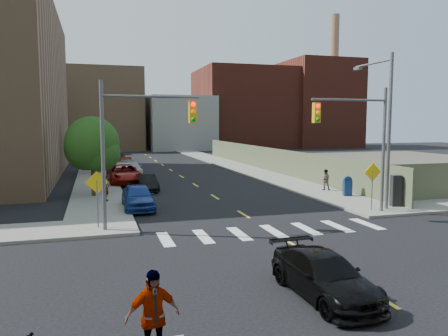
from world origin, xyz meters
TOP-DOWN VIEW (x-y plane):
  - ground at (0.00, 0.00)m, footprint 160.00×160.00m
  - sidewalk_nw at (-7.75, 41.50)m, footprint 3.50×73.00m
  - sidewalk_ne at (7.75, 41.50)m, footprint 3.50×73.00m
  - fence_north at (9.60, 28.00)m, footprint 0.12×44.00m
  - gravel_lot at (28.00, 30.00)m, footprint 36.00×42.00m
  - bg_bldg_west at (-22.00, 70.00)m, footprint 14.00×18.00m
  - bg_bldg_midwest at (-6.00, 72.00)m, footprint 14.00×16.00m
  - bg_bldg_center at (8.00, 70.00)m, footprint 12.00×16.00m
  - bg_bldg_east at (22.00, 72.00)m, footprint 18.00×18.00m
  - bg_bldg_fareast at (38.00, 70.00)m, footprint 14.00×16.00m
  - smokestack at (42.00, 70.00)m, footprint 1.80×1.80m
  - signal_nw at (-5.98, 6.00)m, footprint 4.59×0.30m
  - signal_ne at (5.98, 6.00)m, footprint 4.59×0.30m
  - streetlight_ne at (8.20, 6.90)m, footprint 0.25×3.70m
  - warn_sign_nw at (-7.80, 6.50)m, footprint 1.06×0.06m
  - warn_sign_ne at (7.20, 6.50)m, footprint 1.06×0.06m
  - warn_sign_midwest at (-7.80, 20.00)m, footprint 1.06×0.06m
  - tree_west_near at (-8.00, 16.05)m, footprint 3.66×3.64m
  - tree_west_far at (-8.00, 31.05)m, footprint 3.66×3.64m
  - parked_car_blue at (-5.50, 11.12)m, footprint 1.80×4.41m
  - parked_car_black at (-4.20, 18.05)m, footprint 1.51×3.84m
  - parked_car_red at (-5.50, 22.65)m, footprint 2.90×5.80m
  - parked_car_silver at (-4.48, 28.52)m, footprint 1.95×4.74m
  - parked_car_white at (-5.50, 27.07)m, footprint 1.87×4.47m
  - parked_car_maroon at (-4.79, 33.41)m, footprint 1.69×4.28m
  - parked_car_grey at (-5.50, 44.52)m, footprint 2.85×5.72m
  - black_sedan at (-1.53, -3.59)m, footprint 1.98×4.48m
  - mailbox at (8.55, 11.11)m, footprint 0.63×0.53m
  - payphone at (9.20, 7.00)m, footprint 0.64×0.57m
  - pedestrian_west at (-7.21, 13.72)m, footprint 0.40×0.59m
  - pedestrian_east at (8.35, 13.74)m, footprint 0.91×0.83m
  - pedestrian_sw at (-6.83, -6.00)m, footprint 1.22×0.68m

SIDE VIEW (x-z plane):
  - ground at x=0.00m, z-range 0.00..0.00m
  - gravel_lot at x=28.00m, z-range 0.00..0.06m
  - sidewalk_nw at x=-7.75m, z-range 0.00..0.15m
  - sidewalk_ne at x=7.75m, z-range 0.00..0.15m
  - parked_car_black at x=-4.20m, z-range 0.00..1.24m
  - black_sedan at x=-1.53m, z-range 0.00..1.28m
  - parked_car_silver at x=-4.48m, z-range 0.00..1.37m
  - parked_car_maroon at x=-4.79m, z-range 0.00..1.39m
  - parked_car_blue at x=-5.50m, z-range 0.00..1.50m
  - parked_car_white at x=-5.50m, z-range 0.00..1.51m
  - parked_car_grey at x=-5.50m, z-range 0.00..1.56m
  - parked_car_red at x=-5.50m, z-range 0.00..1.58m
  - mailbox at x=8.55m, z-range 0.13..1.47m
  - pedestrian_east at x=8.35m, z-range 0.15..1.69m
  - pedestrian_west at x=-7.21m, z-range 0.15..1.74m
  - payphone at x=9.20m, z-range 0.15..2.00m
  - pedestrian_sw at x=-6.83m, z-range 0.15..2.12m
  - fence_north at x=9.60m, z-range 0.00..2.50m
  - warn_sign_nw at x=-7.80m, z-range 0.58..3.41m
  - warn_sign_ne at x=7.20m, z-range 0.58..3.41m
  - warn_sign_midwest at x=-7.80m, z-range 0.58..3.41m
  - tree_west_near at x=-8.00m, z-range 0.72..6.24m
  - tree_west_far at x=-8.00m, z-range 0.72..6.24m
  - signal_nw at x=-5.98m, z-range 1.03..8.03m
  - signal_ne at x=5.98m, z-range 1.03..8.03m
  - bg_bldg_center at x=8.00m, z-range 0.00..10.00m
  - streetlight_ne at x=8.20m, z-range 0.72..9.72m
  - bg_bldg_west at x=-22.00m, z-range 0.00..12.00m
  - bg_bldg_midwest at x=-6.00m, z-range 0.00..15.00m
  - bg_bldg_east at x=22.00m, z-range 0.00..16.00m
  - bg_bldg_fareast at x=38.00m, z-range 0.00..18.00m
  - smokestack at x=42.00m, z-range 0.00..28.00m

